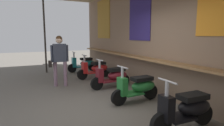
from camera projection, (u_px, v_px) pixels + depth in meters
ground_plane at (100, 109)px, 4.45m from camera, size 34.62×34.62×0.00m
market_stall_facade at (164, 22)px, 4.94m from camera, size 12.37×2.82×3.65m
scooter_teal at (84, 63)px, 9.03m from camera, size 0.46×1.40×0.97m
scooter_red at (96, 69)px, 7.62m from camera, size 0.49×1.40×0.97m
scooter_maroon at (113, 76)px, 6.21m from camera, size 0.47×1.40×0.97m
scooter_green at (138, 87)px, 4.89m from camera, size 0.47×1.40×0.97m
scooter_black at (187, 108)px, 3.46m from camera, size 0.46×1.40×0.97m
shopper_with_handbag at (59, 56)px, 6.32m from camera, size 0.27×0.67×1.70m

